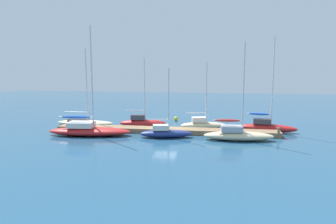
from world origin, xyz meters
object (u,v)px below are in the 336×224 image
object	(u,v)px
sailboat_6	(267,126)
sailboat_2	(142,122)
sailboat_0	(85,121)
sailboat_5	(237,134)
sailboat_3	(165,132)
sailboat_4	(203,124)
sailboat_1	(88,130)
mooring_buoy_yellow	(176,119)

from	to	relation	value
sailboat_6	sailboat_2	bearing A→B (deg)	-173.35
sailboat_0	sailboat_5	bearing A→B (deg)	-17.27
sailboat_6	sailboat_5	bearing A→B (deg)	-116.51
sailboat_3	sailboat_5	bearing A→B (deg)	-11.14
sailboat_0	sailboat_4	world-z (taller)	sailboat_0
sailboat_0	sailboat_6	xyz separation A→B (m)	(21.67, -0.72, 0.21)
sailboat_1	sailboat_4	distance (m)	12.82
sailboat_3	sailboat_6	distance (m)	11.54
sailboat_4	mooring_buoy_yellow	size ratio (longest dim) A/B	13.74
sailboat_5	sailboat_4	bearing A→B (deg)	121.33
sailboat_5	mooring_buoy_yellow	xyz separation A→B (m)	(-7.49, 10.54, -0.33)
sailboat_2	sailboat_3	xyz separation A→B (m)	(3.78, -5.38, -0.07)
sailboat_2	sailboat_6	bearing A→B (deg)	-11.91
sailboat_1	sailboat_6	xyz separation A→B (m)	(18.64, 5.00, 0.04)
sailboat_2	mooring_buoy_yellow	size ratio (longest dim) A/B	14.77
sailboat_3	sailboat_6	world-z (taller)	sailboat_6
sailboat_6	sailboat_3	bearing A→B (deg)	-146.69
sailboat_4	sailboat_5	xyz separation A→B (m)	(3.59, -5.20, 0.05)
sailboat_2	mooring_buoy_yellow	distance (m)	6.12
sailboat_2	sailboat_5	bearing A→B (deg)	-35.65
sailboat_1	mooring_buoy_yellow	distance (m)	13.27
sailboat_0	sailboat_6	world-z (taller)	sailboat_6
sailboat_4	sailboat_6	xyz separation A→B (m)	(7.04, -0.46, 0.09)
sailboat_3	mooring_buoy_yellow	world-z (taller)	sailboat_3
sailboat_4	sailboat_0	bearing A→B (deg)	168.10
sailboat_0	sailboat_3	distance (m)	12.34
sailboat_1	mooring_buoy_yellow	size ratio (longest dim) A/B	20.17
mooring_buoy_yellow	sailboat_2	bearing A→B (deg)	-123.75
sailboat_1	sailboat_2	size ratio (longest dim) A/B	1.37
sailboat_2	sailboat_6	world-z (taller)	sailboat_6
sailboat_1	sailboat_6	bearing A→B (deg)	9.01
sailboat_0	sailboat_2	world-z (taller)	sailboat_0
sailboat_5	sailboat_0	bearing A→B (deg)	160.03
sailboat_3	sailboat_6	size ratio (longest dim) A/B	0.67
sailboat_4	sailboat_5	size ratio (longest dim) A/B	0.81
sailboat_1	sailboat_4	xyz separation A→B (m)	(11.60, 5.46, -0.04)
sailboat_1	mooring_buoy_yellow	bearing A→B (deg)	48.53
sailboat_1	sailboat_6	size ratio (longest dim) A/B	1.09
sailboat_5	sailboat_6	bearing A→B (deg)	50.63
sailboat_3	sailboat_4	world-z (taller)	sailboat_4
sailboat_1	sailboat_4	world-z (taller)	sailboat_1
sailboat_0	sailboat_5	distance (m)	19.02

